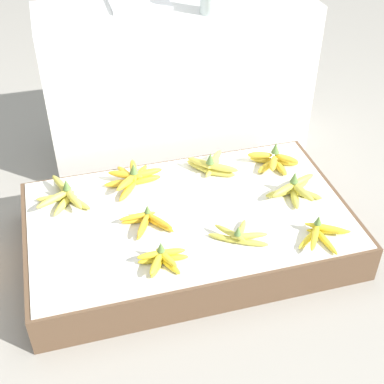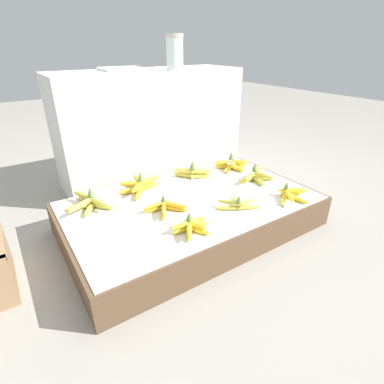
{
  "view_description": "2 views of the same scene",
  "coord_description": "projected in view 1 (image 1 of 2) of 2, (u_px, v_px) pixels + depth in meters",
  "views": [
    {
      "loc": [
        -0.42,
        -1.58,
        1.56
      ],
      "look_at": [
        0.02,
        0.02,
        0.26
      ],
      "focal_mm": 50.0,
      "sensor_mm": 36.0,
      "label": 1
    },
    {
      "loc": [
        -0.76,
        -1.16,
        0.91
      ],
      "look_at": [
        0.04,
        0.05,
        0.18
      ],
      "focal_mm": 28.0,
      "sensor_mm": 36.0,
      "label": 2
    }
  ],
  "objects": [
    {
      "name": "banana_bunch_front_midright",
      "position": [
        239.0,
        236.0,
        2.01
      ],
      "size": [
        0.22,
        0.17,
        0.08
      ],
      "color": "gold",
      "rests_on": "display_platform"
    },
    {
      "name": "banana_bunch_back_midleft",
      "position": [
        133.0,
        177.0,
        2.28
      ],
      "size": [
        0.26,
        0.25,
        0.11
      ],
      "color": "gold",
      "rests_on": "display_platform"
    },
    {
      "name": "banana_bunch_front_midleft",
      "position": [
        162.0,
        259.0,
        1.91
      ],
      "size": [
        0.19,
        0.13,
        0.09
      ],
      "color": "yellow",
      "rests_on": "display_platform"
    },
    {
      "name": "banana_bunch_back_right",
      "position": [
        274.0,
        161.0,
        2.38
      ],
      "size": [
        0.22,
        0.18,
        0.11
      ],
      "color": "gold",
      "rests_on": "display_platform"
    },
    {
      "name": "banana_bunch_back_midright",
      "position": [
        212.0,
        166.0,
        2.35
      ],
      "size": [
        0.2,
        0.19,
        0.11
      ],
      "color": "#DBCC4C",
      "rests_on": "display_platform"
    },
    {
      "name": "back_vendor_table",
      "position": [
        178.0,
        82.0,
        2.6
      ],
      "size": [
        1.26,
        0.42,
        0.75
      ],
      "color": "white",
      "rests_on": "ground_plane"
    },
    {
      "name": "banana_bunch_middle_midleft",
      "position": [
        147.0,
        221.0,
        2.07
      ],
      "size": [
        0.2,
        0.14,
        0.08
      ],
      "color": "gold",
      "rests_on": "display_platform"
    },
    {
      "name": "banana_bunch_front_right",
      "position": [
        321.0,
        233.0,
        2.02
      ],
      "size": [
        0.24,
        0.18,
        0.09
      ],
      "color": "yellow",
      "rests_on": "display_platform"
    },
    {
      "name": "foam_tray_white",
      "position": [
        140.0,
        3.0,
        2.35
      ],
      "size": [
        0.26,
        0.21,
        0.02
      ],
      "color": "white",
      "rests_on": "back_vendor_table"
    },
    {
      "name": "banana_bunch_back_left",
      "position": [
        64.0,
        195.0,
        2.19
      ],
      "size": [
        0.22,
        0.27,
        0.1
      ],
      "color": "#DBCC4C",
      "rests_on": "display_platform"
    },
    {
      "name": "ground_plane",
      "position": [
        189.0,
        244.0,
        2.25
      ],
      "size": [
        10.0,
        10.0,
        0.0
      ],
      "primitive_type": "plane",
      "color": "gray"
    },
    {
      "name": "banana_bunch_middle_right",
      "position": [
        295.0,
        189.0,
        2.22
      ],
      "size": [
        0.24,
        0.19,
        0.11
      ],
      "color": "gold",
      "rests_on": "display_platform"
    },
    {
      "name": "display_platform",
      "position": [
        189.0,
        229.0,
        2.2
      ],
      "size": [
        1.3,
        0.78,
        0.17
      ],
      "color": "brown",
      "rests_on": "ground_plane"
    }
  ]
}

